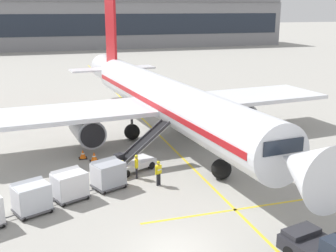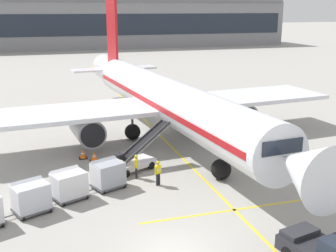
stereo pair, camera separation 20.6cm
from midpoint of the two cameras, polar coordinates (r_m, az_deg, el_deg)
The scene contains 14 objects.
ground_plane at distance 21.85m, azimuth 0.74°, elevation -16.39°, with size 600.00×600.00×0.00m, color #9E9B93.
parked_airplane at distance 38.19m, azimuth -0.31°, elevation 3.58°, with size 32.47×41.90×14.13m.
belt_loader at distance 31.53m, azimuth -4.28°, elevation -4.29°, with size 5.21×3.49×3.22m.
baggage_cart_lead at distance 28.57m, azimuth -7.87°, elevation -6.31°, with size 2.81×2.25×1.91m.
baggage_cart_second at distance 27.38m, azimuth -12.92°, elevation -7.56°, with size 2.81×2.25×1.91m.
baggage_cart_third at distance 26.27m, azimuth -17.67°, elevation -8.95°, with size 2.81×2.25×1.91m.
ground_crew_by_loader at distance 28.99m, azimuth -5.98°, elevation -5.92°, with size 0.30×0.57×1.74m.
ground_crew_by_carts at distance 29.90m, azimuth -4.07°, elevation -5.20°, with size 0.33×0.56×1.74m.
ground_crew_marshaller at distance 28.68m, azimuth -1.13°, elevation -6.08°, with size 0.52×0.38×1.74m.
safety_cone_engine_keepout at distance 33.75m, azimuth -9.65°, elevation -4.06°, with size 0.68×0.68×0.76m.
safety_cone_wingtip at distance 34.55m, azimuth -11.12°, elevation -3.70°, with size 0.65×0.65×0.73m.
apron_guidance_line_lead_in at distance 38.39m, azimuth -0.18°, elevation -2.00°, with size 0.20×110.00×0.01m.
apron_guidance_line_stop_bar at distance 26.14m, azimuth 9.50°, elevation -10.93°, with size 12.00×0.20×0.01m.
terminal_building at distance 133.62m, azimuth -8.91°, elevation 13.33°, with size 113.22×18.68×13.95m.
Camera 2 is at (-5.58, -17.69, 11.54)m, focal length 45.63 mm.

